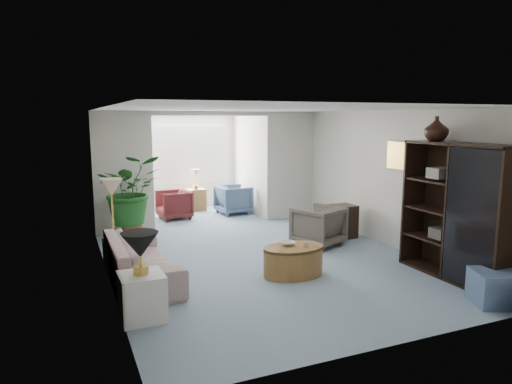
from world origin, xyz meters
name	(u,v)px	position (x,y,z in m)	size (l,w,h in m)	color
floor	(270,264)	(0.00, 0.00, 0.00)	(6.00, 6.00, 0.00)	#8398AD
sunroom_floor	(200,215)	(0.00, 4.10, 0.00)	(2.60, 2.60, 0.00)	#8398AD
back_pier_left	(124,173)	(-1.90, 3.00, 1.25)	(1.20, 0.12, 2.50)	silver
back_pier_right	(291,166)	(1.90, 3.00, 1.25)	(1.20, 0.12, 2.50)	silver
back_header	(212,113)	(0.00, 3.00, 2.45)	(2.60, 0.12, 0.10)	silver
window_pane	(188,155)	(0.00, 5.18, 1.40)	(2.20, 0.02, 1.50)	white
window_blinds	(188,155)	(0.00, 5.15, 1.40)	(2.20, 0.02, 1.50)	white
framed_picture	(400,156)	(2.46, -0.10, 1.70)	(0.04, 0.50, 0.40)	#BDAD97
sofa	(140,260)	(-2.07, 0.03, 0.32)	(2.16, 0.85, 0.63)	#C0B1A2
end_table	(142,297)	(-2.27, -1.32, 0.28)	(0.51, 0.51, 0.56)	silver
table_lamp	(140,245)	(-2.27, -1.32, 0.91)	(0.44, 0.44, 0.30)	black
floor_lamp	(111,187)	(-2.33, 1.09, 1.25)	(0.36, 0.36, 0.28)	beige
coffee_table	(293,261)	(0.08, -0.64, 0.23)	(0.95, 0.95, 0.45)	olive
coffee_bowl	(287,243)	(0.03, -0.54, 0.48)	(0.23, 0.23, 0.06)	silver
coffee_cup	(306,244)	(0.23, -0.74, 0.49)	(0.09, 0.09, 0.09)	beige
wingback_chair	(318,226)	(1.29, 0.68, 0.37)	(0.79, 0.81, 0.74)	#655B50
side_table_dark	(341,221)	(1.99, 0.98, 0.33)	(0.54, 0.44, 0.65)	black
entertainment_cabinet	(457,212)	(2.23, -1.66, 1.00)	(0.48, 1.81, 2.01)	black
cabinet_urn	(436,129)	(2.23, -1.16, 2.20)	(0.36, 0.36, 0.38)	black
ottoman	(495,288)	(1.96, -2.62, 0.21)	(0.53, 0.53, 0.43)	#4B5D82
plant_pot	(132,232)	(-1.86, 2.41, 0.16)	(0.40, 0.40, 0.32)	#95562B
house_plant	(130,190)	(-1.86, 2.41, 0.99)	(1.21, 1.05, 1.35)	#1D561E
sunroom_chair_blue	(234,199)	(0.84, 4.00, 0.35)	(0.75, 0.78, 0.71)	#4B5D82
sunroom_chair_maroon	(174,205)	(-0.66, 4.00, 0.34)	(0.72, 0.74, 0.67)	maroon
sunroom_table	(196,200)	(0.09, 4.75, 0.28)	(0.45, 0.35, 0.55)	olive
shelf_clutter	(453,195)	(2.18, -1.61, 1.24)	(0.30, 0.96, 1.06)	#2F2925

